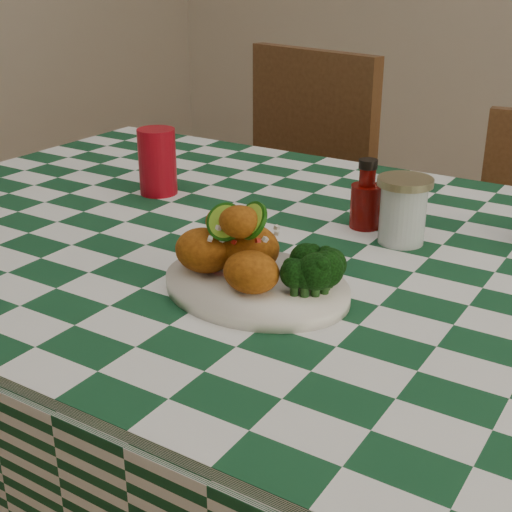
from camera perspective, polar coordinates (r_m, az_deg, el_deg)
The scene contains 8 objects.
dining_table at distance 1.36m, azimuth 2.72°, elevation -14.62°, with size 1.66×1.06×0.79m, color #134225, non-canonical shape.
plate at distance 1.00m, azimuth 0.00°, elevation -2.43°, with size 0.28×0.22×0.02m, color white, non-canonical shape.
fried_chicken_pile at distance 0.98m, azimuth -0.96°, elevation 1.08°, with size 0.16×0.12×0.11m, color #A5560F, non-canonical shape.
broccoli_side at distance 0.95m, azimuth 4.67°, elevation -1.25°, with size 0.08×0.08×0.06m, color black, non-canonical shape.
red_tumbler at distance 1.42m, azimuth -7.89°, elevation 7.49°, with size 0.07×0.07×0.13m, color #9A0815.
ketchup_bottle at distance 1.24m, azimuth 8.82°, elevation 4.94°, with size 0.05×0.05×0.12m, color #630804, non-canonical shape.
mason_jar at distance 1.18m, azimuth 11.68°, elevation 3.57°, with size 0.09×0.09×0.11m, color #B2BCBA, non-canonical shape.
wooden_chair_left at distance 2.04m, azimuth 0.48°, elevation 1.91°, with size 0.45×0.47×0.98m, color #472814, non-canonical shape.
Camera 1 is at (0.52, -0.95, 1.22)m, focal length 50.00 mm.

